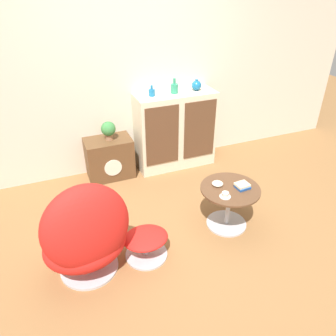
% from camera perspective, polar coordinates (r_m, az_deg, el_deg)
% --- Properties ---
extents(ground_plane, '(12.00, 12.00, 0.00)m').
position_cam_1_polar(ground_plane, '(3.31, 2.57, -12.49)').
color(ground_plane, olive).
extents(wall_back, '(6.40, 0.06, 2.60)m').
position_cam_1_polar(wall_back, '(4.09, -6.94, 16.97)').
color(wall_back, beige).
rests_on(wall_back, ground_plane).
extents(sideboard, '(1.02, 0.41, 1.00)m').
position_cam_1_polar(sideboard, '(4.30, 1.23, 6.61)').
color(sideboard, beige).
rests_on(sideboard, ground_plane).
extents(tv_console, '(0.57, 0.38, 0.51)m').
position_cam_1_polar(tv_console, '(4.20, -10.15, 1.73)').
color(tv_console, brown).
rests_on(tv_console, ground_plane).
extents(egg_chair, '(0.81, 0.76, 0.95)m').
position_cam_1_polar(egg_chair, '(2.80, -14.09, -11.41)').
color(egg_chair, '#B7B7BC').
rests_on(egg_chair, ground_plane).
extents(ottoman, '(0.41, 0.39, 0.26)m').
position_cam_1_polar(ottoman, '(3.05, -3.89, -12.60)').
color(ottoman, '#B7B7BC').
rests_on(ottoman, ground_plane).
extents(coffee_table, '(0.59, 0.59, 0.46)m').
position_cam_1_polar(coffee_table, '(3.37, 10.54, -5.83)').
color(coffee_table, '#B7B7BC').
rests_on(coffee_table, ground_plane).
extents(vase_leftmost, '(0.08, 0.08, 0.13)m').
position_cam_1_polar(vase_leftmost, '(4.01, -2.85, 13.03)').
color(vase_leftmost, '#196699').
rests_on(vase_leftmost, sideboard).
extents(vase_inner_left, '(0.09, 0.09, 0.18)m').
position_cam_1_polar(vase_inner_left, '(4.10, 1.12, 13.75)').
color(vase_inner_left, '#2D8E6B').
rests_on(vase_inner_left, sideboard).
extents(vase_inner_right, '(0.12, 0.12, 0.14)m').
position_cam_1_polar(vase_inner_right, '(4.22, 4.98, 14.15)').
color(vase_inner_right, '#196699').
rests_on(vase_inner_right, sideboard).
extents(potted_plant, '(0.18, 0.18, 0.23)m').
position_cam_1_polar(potted_plant, '(4.03, -10.34, 6.61)').
color(potted_plant, '#996B4C').
rests_on(potted_plant, tv_console).
extents(teacup, '(0.11, 0.11, 0.05)m').
position_cam_1_polar(teacup, '(3.13, 9.94, -4.68)').
color(teacup, silver).
rests_on(teacup, coffee_table).
extents(book_stack, '(0.14, 0.13, 0.04)m').
position_cam_1_polar(book_stack, '(3.29, 12.82, -3.05)').
color(book_stack, '#1E478C').
rests_on(book_stack, coffee_table).
extents(bowl, '(0.11, 0.11, 0.04)m').
position_cam_1_polar(bowl, '(3.28, 8.62, -2.68)').
color(bowl, beige).
rests_on(bowl, coffee_table).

